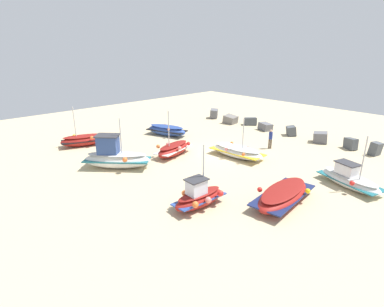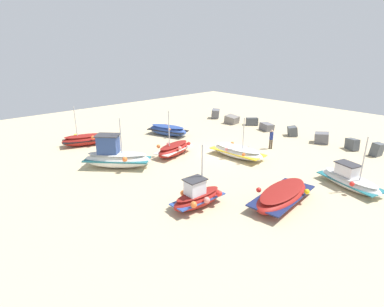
{
  "view_description": "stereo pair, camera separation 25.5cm",
  "coord_description": "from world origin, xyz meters",
  "views": [
    {
      "loc": [
        15.9,
        -18.24,
        8.47
      ],
      "look_at": [
        0.22,
        -3.59,
        0.9
      ],
      "focal_mm": 28.69,
      "sensor_mm": 36.0,
      "label": 1
    },
    {
      "loc": [
        16.07,
        -18.05,
        8.47
      ],
      "look_at": [
        0.22,
        -3.59,
        0.9
      ],
      "focal_mm": 28.69,
      "sensor_mm": 36.0,
      "label": 2
    }
  ],
  "objects": [
    {
      "name": "fishing_boat_0",
      "position": [
        -7.36,
        0.06,
        0.54
      ],
      "size": [
        4.41,
        2.72,
        1.02
      ],
      "rotation": [
        0.0,
        0.0,
        0.33
      ],
      "color": "#2D4C9E",
      "rests_on": "ground_plane"
    },
    {
      "name": "person_walking",
      "position": [
        2.02,
        4.0,
        0.98
      ],
      "size": [
        0.32,
        0.32,
        1.7
      ],
      "rotation": [
        0.0,
        0.0,
        2.25
      ],
      "color": "brown",
      "rests_on": "ground_plane"
    },
    {
      "name": "fishing_boat_1",
      "position": [
        1.43,
        0.24,
        0.47
      ],
      "size": [
        4.68,
        2.21,
        3.33
      ],
      "rotation": [
        0.0,
        0.0,
        3.22
      ],
      "color": "white",
      "rests_on": "ground_plane"
    },
    {
      "name": "fishing_boat_3",
      "position": [
        -9.78,
        -7.49,
        0.54
      ],
      "size": [
        2.45,
        4.03,
        3.58
      ],
      "rotation": [
        0.0,
        0.0,
        1.25
      ],
      "color": "maroon",
      "rests_on": "ground_plane"
    },
    {
      "name": "fishing_boat_2",
      "position": [
        5.11,
        -7.63,
        0.6
      ],
      "size": [
        1.85,
        3.32,
        3.62
      ],
      "rotation": [
        0.0,
        0.0,
        4.67
      ],
      "color": "maroon",
      "rests_on": "ground_plane"
    },
    {
      "name": "fishing_boat_7",
      "position": [
        9.75,
        1.11,
        0.52
      ],
      "size": [
        4.42,
        2.53,
        3.53
      ],
      "rotation": [
        0.0,
        0.0,
        2.85
      ],
      "color": "white",
      "rests_on": "ground_plane"
    },
    {
      "name": "fishing_boat_4",
      "position": [
        -2.35,
        -3.23,
        0.53
      ],
      "size": [
        2.32,
        3.9,
        3.83
      ],
      "rotation": [
        0.0,
        0.0,
        1.82
      ],
      "color": "maroon",
      "rests_on": "ground_plane"
    },
    {
      "name": "fishing_boat_5",
      "position": [
        8.05,
        -3.83,
        0.48
      ],
      "size": [
        2.4,
        5.06,
        0.97
      ],
      "rotation": [
        0.0,
        0.0,
        1.68
      ],
      "color": "maroon",
      "rests_on": "ground_plane"
    },
    {
      "name": "breakwater_rocks",
      "position": [
        -1.18,
        8.96,
        0.46
      ],
      "size": [
        19.44,
        2.56,
        1.27
      ],
      "color": "slate",
      "rests_on": "ground_plane"
    },
    {
      "name": "ground_plane",
      "position": [
        0.0,
        0.0,
        0.0
      ],
      "size": [
        52.17,
        52.17,
        0.0
      ],
      "primitive_type": "plane",
      "color": "#C6B289"
    },
    {
      "name": "fishing_boat_6",
      "position": [
        -3.18,
        -8.0,
        0.81
      ],
      "size": [
        4.72,
        4.62,
        3.75
      ],
      "rotation": [
        0.0,
        0.0,
        3.9
      ],
      "color": "white",
      "rests_on": "ground_plane"
    }
  ]
}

